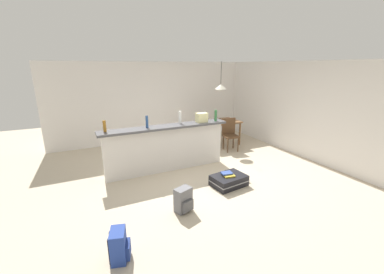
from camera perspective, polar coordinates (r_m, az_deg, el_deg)
ground_plane at (r=5.68m, az=1.65°, el=-8.63°), size 13.00×13.00×0.05m
wall_back at (r=8.06m, az=-8.34°, el=8.15°), size 6.60×0.10×2.50m
wall_right at (r=7.37m, az=22.31°, el=6.36°), size 0.10×6.00×2.50m
partition_half_wall at (r=5.67m, az=-5.97°, el=-2.91°), size 2.80×0.20×1.02m
bar_countertop at (r=5.52m, az=-6.14°, el=2.36°), size 2.96×0.40×0.05m
bottle_amber at (r=5.27m, az=-19.80°, el=2.40°), size 0.06×0.06×0.23m
bottle_blue at (r=5.38m, az=-10.50°, el=3.52°), size 0.06×0.06×0.26m
bottle_white at (r=5.69m, az=-2.82°, el=4.61°), size 0.07×0.07×0.29m
bottle_green at (r=5.95m, az=5.57°, el=5.02°), size 0.06×0.06×0.28m
grocery_bag at (r=5.84m, az=2.28°, el=4.57°), size 0.26×0.18×0.22m
dining_table at (r=7.59m, az=6.71°, el=3.07°), size 1.10×0.80×0.74m
dining_chair_near_partition at (r=7.12m, az=8.85°, el=1.01°), size 0.46×0.46×0.93m
pendant_lamp at (r=7.29m, az=6.74°, el=11.62°), size 0.34×0.34×0.83m
suitcase_flat_black at (r=5.13m, az=8.62°, el=-10.01°), size 0.86×0.57×0.22m
backpack_blue at (r=3.46m, az=-16.67°, el=-23.23°), size 0.30×0.32×0.42m
backpack_grey at (r=4.23m, az=-2.01°, el=-14.56°), size 0.32×0.30×0.42m
book_stack at (r=5.06m, az=8.36°, el=-8.62°), size 0.25×0.26×0.06m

